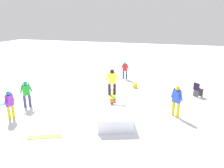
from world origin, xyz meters
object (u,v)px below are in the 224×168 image
at_px(bystander_purple, 10,103).
at_px(main_rider_on_rail, 112,82).
at_px(bystander_green, 26,93).
at_px(folding_chair, 198,90).
at_px(rail_feature, 112,97).
at_px(bystander_red, 125,69).
at_px(loose_snowboard_cyan, 0,105).
at_px(bystander_blue, 176,99).
at_px(backpack_on_snow, 135,85).
at_px(loose_snowboard_lime, 45,137).

bearing_deg(bystander_purple, main_rider_on_rail, -53.66).
distance_m(bystander_green, folding_chair, 9.76).
bearing_deg(bystander_purple, bystander_green, 12.75).
bearing_deg(rail_feature, bystander_red, -12.88).
bearing_deg(folding_chair, main_rider_on_rail, 82.73).
height_order(bystander_red, folding_chair, bystander_red).
relative_size(main_rider_on_rail, folding_chair, 1.56).
relative_size(bystander_green, bystander_purple, 1.02).
distance_m(bystander_purple, folding_chair, 10.31).
bearing_deg(folding_chair, bystander_purple, 80.64).
bearing_deg(loose_snowboard_cyan, main_rider_on_rail, 130.28).
bearing_deg(bystander_blue, bystander_green, 44.41).
bearing_deg(backpack_on_snow, loose_snowboard_cyan, -34.02).
bearing_deg(folding_chair, bystander_green, 72.93).
bearing_deg(rail_feature, bystander_green, 84.26).
height_order(loose_snowboard_lime, folding_chair, folding_chair).
distance_m(main_rider_on_rail, backpack_on_snow, 4.03).
relative_size(bystander_blue, bystander_purple, 1.11).
bearing_deg(bystander_blue, bystander_red, -19.80).
bearing_deg(folding_chair, bystander_red, 19.87).
distance_m(main_rider_on_rail, bystander_purple, 4.93).
xyz_separation_m(rail_feature, backpack_on_snow, (3.81, -0.45, -0.44)).
distance_m(main_rider_on_rail, folding_chair, 5.52).
xyz_separation_m(bystander_green, loose_snowboard_cyan, (-0.24, 1.61, -0.78)).
relative_size(rail_feature, loose_snowboard_cyan, 1.24).
height_order(loose_snowboard_cyan, backpack_on_snow, backpack_on_snow).
relative_size(bystander_red, loose_snowboard_cyan, 0.88).
bearing_deg(loose_snowboard_lime, folding_chair, 24.77).
bearing_deg(bystander_red, rail_feature, -88.30).
bearing_deg(loose_snowboard_cyan, bystander_purple, 83.96).
xyz_separation_m(loose_snowboard_cyan, folding_chair, (4.55, -10.36, 0.40)).
height_order(bystander_purple, loose_snowboard_lime, bystander_purple).
relative_size(bystander_blue, loose_snowboard_lime, 1.15).
bearing_deg(main_rider_on_rail, folding_chair, -77.32).
bearing_deg(folding_chair, rail_feature, 82.73).
height_order(bystander_red, loose_snowboard_lime, bystander_red).
height_order(bystander_blue, backpack_on_snow, bystander_blue).
distance_m(bystander_green, backpack_on_snow, 6.92).
distance_m(rail_feature, loose_snowboard_lime, 3.98).
xyz_separation_m(bystander_green, folding_chair, (4.31, -8.75, -0.38)).
bearing_deg(bystander_green, loose_snowboard_lime, 91.10).
height_order(loose_snowboard_lime, loose_snowboard_cyan, same).
height_order(main_rider_on_rail, bystander_blue, main_rider_on_rail).
height_order(bystander_green, folding_chair, bystander_green).
bearing_deg(bystander_blue, backpack_on_snow, -18.24).
distance_m(bystander_purple, backpack_on_snow, 7.89).
distance_m(bystander_purple, loose_snowboard_lime, 2.73).
bearing_deg(loose_snowboard_lime, bystander_red, 60.96).
height_order(bystander_green, loose_snowboard_cyan, bystander_green).
xyz_separation_m(main_rider_on_rail, loose_snowboard_lime, (-3.54, 1.73, -1.41)).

